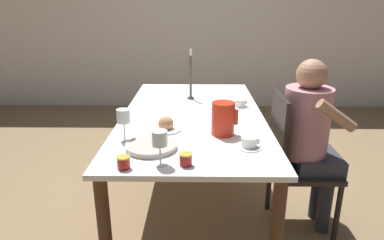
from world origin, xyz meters
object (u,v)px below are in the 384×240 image
(bread_plate, at_px, (166,125))
(candlestick_tall, at_px, (191,79))
(serving_tray, at_px, (151,146))
(jam_jar_red, at_px, (186,159))
(wine_glass_water, at_px, (123,117))
(teacup_across, at_px, (240,104))
(wine_glass_juice, at_px, (160,140))
(teacup_near_person, at_px, (249,143))
(jam_jar_amber, at_px, (123,162))
(chair_person_side, at_px, (294,160))
(red_pitcher, at_px, (223,118))
(person_seated, at_px, (310,133))

(bread_plate, height_order, candlestick_tall, candlestick_tall)
(serving_tray, height_order, jam_jar_red, jam_jar_red)
(serving_tray, relative_size, jam_jar_red, 4.31)
(wine_glass_water, relative_size, teacup_across, 1.24)
(wine_glass_juice, height_order, candlestick_tall, candlestick_tall)
(teacup_near_person, relative_size, jam_jar_amber, 2.31)
(teacup_near_person, relative_size, bread_plate, 0.79)
(jam_jar_red, bearing_deg, serving_tray, 134.98)
(chair_person_side, xyz_separation_m, red_pitcher, (-0.50, -0.14, 0.34))
(wine_glass_water, bearing_deg, candlestick_tall, 68.02)
(teacup_across, bearing_deg, serving_tray, -125.79)
(wine_glass_water, height_order, wine_glass_juice, wine_glass_water)
(chair_person_side, relative_size, teacup_across, 6.24)
(teacup_near_person, bearing_deg, person_seated, 37.27)
(jam_jar_red, distance_m, candlestick_tall, 1.24)
(red_pitcher, relative_size, teacup_across, 1.33)
(teacup_across, height_order, serving_tray, teacup_across)
(wine_glass_water, xyz_separation_m, serving_tray, (0.17, -0.12, -0.13))
(wine_glass_water, distance_m, teacup_across, 1.02)
(jam_jar_red, bearing_deg, candlestick_tall, 89.91)
(teacup_near_person, bearing_deg, jam_jar_amber, -157.77)
(candlestick_tall, bearing_deg, wine_glass_water, -111.98)
(serving_tray, xyz_separation_m, jam_jar_amber, (-0.10, -0.24, 0.02))
(person_seated, relative_size, jam_jar_amber, 17.85)
(wine_glass_water, height_order, jam_jar_red, wine_glass_water)
(chair_person_side, xyz_separation_m, jam_jar_red, (-0.71, -0.57, 0.28))
(person_seated, distance_m, red_pitcher, 0.62)
(teacup_across, bearing_deg, bread_plate, -135.80)
(serving_tray, xyz_separation_m, jam_jar_red, (0.20, -0.20, 0.02))
(teacup_across, distance_m, candlestick_tall, 0.47)
(wine_glass_juice, xyz_separation_m, jam_jar_red, (0.13, -0.01, -0.10))
(teacup_across, height_order, jam_jar_amber, same)
(candlestick_tall, bearing_deg, red_pitcher, -75.49)
(wine_glass_juice, bearing_deg, red_pitcher, 51.05)
(wine_glass_water, relative_size, jam_jar_red, 2.87)
(chair_person_side, bearing_deg, bread_plate, -84.99)
(bread_plate, bearing_deg, jam_jar_red, -74.02)
(red_pitcher, xyz_separation_m, serving_tray, (-0.41, -0.23, -0.09))
(person_seated, xyz_separation_m, serving_tray, (-1.00, -0.37, 0.06))
(teacup_near_person, xyz_separation_m, candlestick_tall, (-0.34, 1.01, 0.14))
(person_seated, xyz_separation_m, wine_glass_water, (-1.17, -0.25, 0.18))
(serving_tray, xyz_separation_m, candlestick_tall, (0.20, 1.04, 0.15))
(teacup_near_person, xyz_separation_m, teacup_across, (0.04, 0.78, 0.00))
(jam_jar_red, bearing_deg, wine_glass_juice, 177.46)
(person_seated, height_order, serving_tray, person_seated)
(chair_person_side, height_order, jam_jar_amber, chair_person_side)
(person_seated, relative_size, wine_glass_juice, 6.59)
(wine_glass_juice, relative_size, serving_tray, 0.63)
(chair_person_side, relative_size, jam_jar_amber, 14.40)
(teacup_near_person, xyz_separation_m, jam_jar_amber, (-0.65, -0.26, 0.01))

